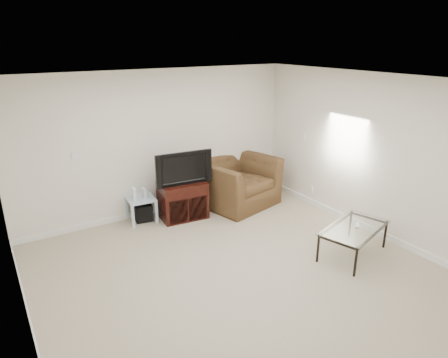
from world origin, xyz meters
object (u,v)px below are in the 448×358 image
tv_stand (183,200)px  television (182,167)px  side_table (141,209)px  recliner (237,174)px  subwoofer (143,212)px  coffee_table (353,241)px

tv_stand → television: (-0.00, -0.03, 0.61)m
side_table → recliner: size_ratio=0.33×
tv_stand → television: bearing=-90.0°
television → subwoofer: television is taller
television → side_table: (-0.67, 0.26, -0.72)m
tv_stand → side_table: 0.72m
tv_stand → coffee_table: (1.49, -2.46, -0.11)m
tv_stand → recliner: recliner is taller
subwoofer → coffee_table: 3.44m
coffee_table → tv_stand: bearing=121.2°
television → recliner: size_ratio=0.68×
tv_stand → subwoofer: 0.71m
side_table → coffee_table: (2.16, -2.69, 0.00)m
side_table → coffee_table: coffee_table is taller
recliner → coffee_table: 2.51m
side_table → subwoofer: bearing=28.5°
subwoofer → recliner: size_ratio=0.21×
recliner → television: bearing=168.2°
subwoofer → television: bearing=-23.5°
subwoofer → side_table: bearing=-151.5°
television → coffee_table: bearing=-52.6°
television → recliner: (1.14, 0.03, -0.35)m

